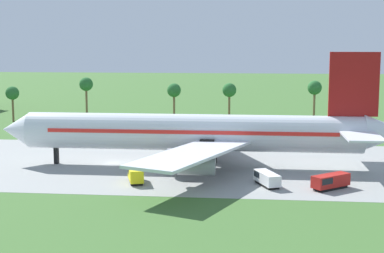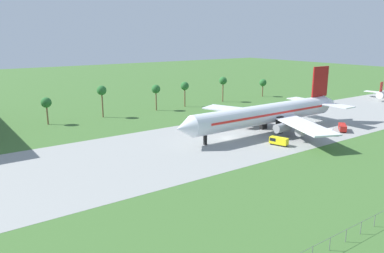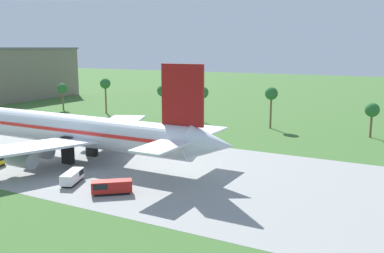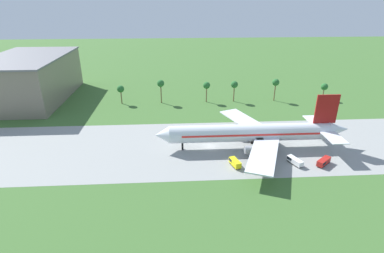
% 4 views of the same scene
% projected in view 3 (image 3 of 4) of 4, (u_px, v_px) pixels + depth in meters
% --- Properties ---
extents(ground_plane, '(600.00, 600.00, 0.00)m').
position_uv_depth(ground_plane, '(29.00, 149.00, 96.59)').
color(ground_plane, '#3D662D').
extents(taxiway_strip, '(320.00, 44.00, 0.02)m').
position_uv_depth(taxiway_strip, '(29.00, 148.00, 96.59)').
color(taxiway_strip, gray).
rests_on(taxiway_strip, ground_plane).
extents(jet_airliner, '(70.26, 54.07, 19.76)m').
position_uv_depth(jet_airliner, '(75.00, 130.00, 86.48)').
color(jet_airliner, silver).
rests_on(jet_airliner, ground_plane).
extents(fuel_truck, '(6.07, 5.49, 2.19)m').
position_uv_depth(fuel_truck, '(110.00, 187.00, 66.27)').
color(fuel_truck, black).
rests_on(fuel_truck, ground_plane).
extents(catering_van, '(4.09, 6.25, 2.04)m').
position_uv_depth(catering_van, '(73.00, 177.00, 71.80)').
color(catering_van, black).
rests_on(catering_van, ground_plane).
extents(palm_tree_row, '(109.43, 3.60, 12.12)m').
position_uv_depth(palm_tree_row, '(183.00, 93.00, 132.69)').
color(palm_tree_row, brown).
rests_on(palm_tree_row, ground_plane).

